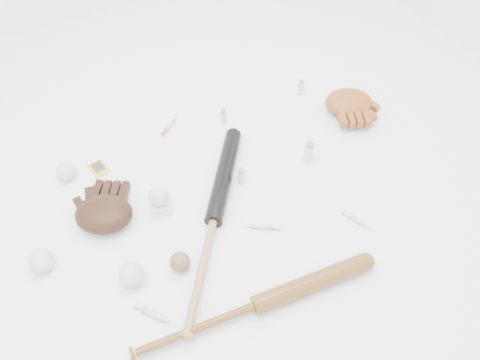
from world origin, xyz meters
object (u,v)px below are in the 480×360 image
glove_dark (104,213)px  pedestal (161,206)px  bat_dark (214,220)px  bat_wood (256,305)px

glove_dark → pedestal: (0.19, -0.05, -0.02)m
bat_dark → pedestal: 0.21m
bat_wood → glove_dark: glove_dark is taller
bat_dark → pedestal: bat_dark is taller
bat_wood → bat_dark: bearing=91.3°
bat_dark → glove_dark: bearing=95.8°
bat_dark → pedestal: (-0.14, 0.16, -0.01)m
bat_wood → pedestal: size_ratio=11.67×
glove_dark → bat_wood: bearing=-28.9°
glove_dark → pedestal: size_ratio=3.41×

